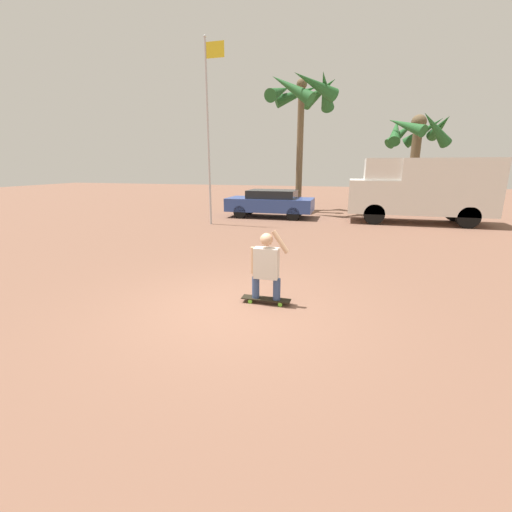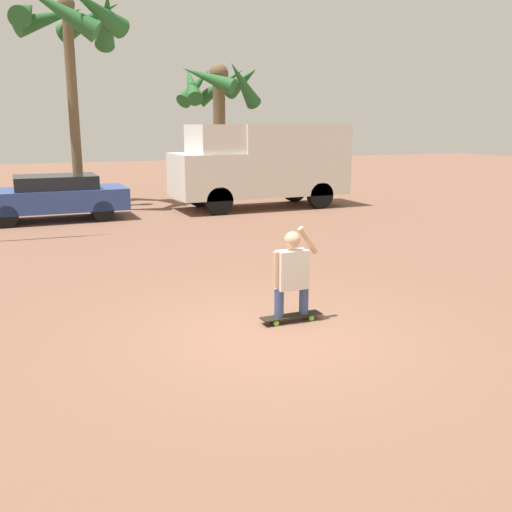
# 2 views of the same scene
# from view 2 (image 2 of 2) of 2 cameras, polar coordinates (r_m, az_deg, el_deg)

# --- Properties ---
(ground_plane) EXTENTS (80.00, 80.00, 0.00)m
(ground_plane) POSITION_cam_2_polar(r_m,az_deg,el_deg) (8.04, 1.67, -7.95)
(ground_plane) COLOR brown
(skateboard) EXTENTS (0.95, 0.22, 0.10)m
(skateboard) POSITION_cam_2_polar(r_m,az_deg,el_deg) (8.57, 3.55, -6.05)
(skateboard) COLOR black
(skateboard) RESTS_ON ground_plane
(person_skateboarder) EXTENTS (0.73, 0.24, 1.34)m
(person_skateboarder) POSITION_cam_2_polar(r_m,az_deg,el_deg) (8.36, 3.61, -1.40)
(person_skateboarder) COLOR #384C7A
(person_skateboarder) RESTS_ON skateboard
(camper_van) EXTENTS (6.08, 2.28, 2.88)m
(camper_van) POSITION_cam_2_polar(r_m,az_deg,el_deg) (20.20, 0.68, 9.38)
(camper_van) COLOR black
(camper_van) RESTS_ON ground_plane
(parked_car_blue) EXTENTS (4.33, 1.91, 1.37)m
(parked_car_blue) POSITION_cam_2_polar(r_m,az_deg,el_deg) (18.56, -19.56, 5.67)
(parked_car_blue) COLOR black
(parked_car_blue) RESTS_ON ground_plane
(palm_tree_near_van) EXTENTS (3.83, 3.92, 5.58)m
(palm_tree_near_van) POSITION_cam_2_polar(r_m,az_deg,el_deg) (25.73, -3.87, 16.20)
(palm_tree_near_van) COLOR brown
(palm_tree_near_van) RESTS_ON ground_plane
(palm_tree_center_background) EXTENTS (3.94, 4.17, 7.32)m
(palm_tree_center_background) POSITION_cam_2_polar(r_m,az_deg,el_deg) (21.40, -17.95, 21.25)
(palm_tree_center_background) COLOR brown
(palm_tree_center_background) RESTS_ON ground_plane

